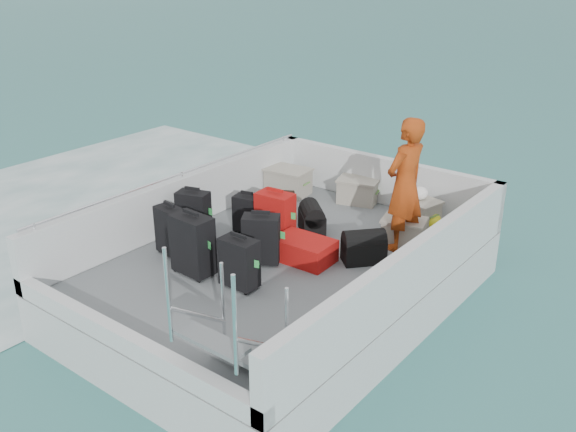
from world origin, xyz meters
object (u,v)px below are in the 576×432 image
object	(u,v)px
suitcase_4	(193,245)
suitcase_7	(261,240)
suitcase_0	(171,232)
suitcase_8	(304,250)
suitcase_1	(194,215)
crate_0	(288,182)
suitcase_6	(239,263)
crate_1	(358,192)
suitcase_5	(275,217)
passenger	(405,185)
crate_2	(417,212)
crate_3	(404,232)
suitcase_2	(247,214)

from	to	relation	value
suitcase_4	suitcase_7	world-z (taller)	suitcase_4
suitcase_0	suitcase_8	size ratio (longest dim) A/B	0.87
suitcase_4	suitcase_1	bearing A→B (deg)	137.96
suitcase_7	crate_0	xyz separation A→B (m)	(-1.21, 2.07, -0.12)
suitcase_0	suitcase_6	world-z (taller)	suitcase_0
crate_0	crate_1	xyz separation A→B (m)	(1.05, 0.36, -0.02)
crate_0	suitcase_5	bearing A→B (deg)	-57.52
suitcase_4	crate_0	xyz separation A→B (m)	(-0.76, 2.77, -0.17)
suitcase_5	passenger	world-z (taller)	passenger
suitcase_8	passenger	world-z (taller)	passenger
suitcase_1	crate_1	distance (m)	2.61
crate_2	crate_3	distance (m)	0.73
suitcase_0	suitcase_1	distance (m)	0.58
suitcase_2	suitcase_7	bearing A→B (deg)	-51.64
suitcase_0	suitcase_5	xyz separation A→B (m)	(0.75, 1.12, 0.01)
crate_3	passenger	xyz separation A→B (m)	(0.03, -0.12, 0.70)
crate_1	suitcase_0	bearing A→B (deg)	-106.50
suitcase_2	crate_0	world-z (taller)	suitcase_2
suitcase_4	crate_2	world-z (taller)	suitcase_4
suitcase_0	crate_1	size ratio (longest dim) A/B	1.11
suitcase_8	passenger	distance (m)	1.49
suitcase_4	passenger	xyz separation A→B (m)	(1.57, 2.14, 0.49)
suitcase_1	crate_2	size ratio (longest dim) A/B	1.15
suitcase_2	crate_3	size ratio (longest dim) A/B	1.00
suitcase_1	crate_2	distance (m)	3.07
suitcase_8	crate_0	size ratio (longest dim) A/B	1.14
suitcase_8	crate_2	world-z (taller)	crate_2
suitcase_0	crate_2	xyz separation A→B (m)	(1.95, 2.77, -0.15)
suitcase_7	suitcase_8	xyz separation A→B (m)	(0.36, 0.38, -0.17)
suitcase_7	suitcase_8	distance (m)	0.55
suitcase_0	suitcase_7	size ratio (longest dim) A/B	1.01
suitcase_0	crate_0	bearing A→B (deg)	101.52
suitcase_8	crate_2	size ratio (longest dim) A/B	1.32
suitcase_7	crate_2	size ratio (longest dim) A/B	1.14
suitcase_2	suitcase_4	distance (m)	1.31
suitcase_4	passenger	world-z (taller)	passenger
suitcase_0	suitcase_6	bearing A→B (deg)	2.69
suitcase_2	suitcase_5	size ratio (longest dim) A/B	0.79
suitcase_8	passenger	bearing A→B (deg)	-37.34
suitcase_5	suitcase_4	bearing A→B (deg)	-102.81
suitcase_0	crate_1	bearing A→B (deg)	81.00
suitcase_5	suitcase_2	bearing A→B (deg)	178.48
suitcase_1	suitcase_2	xyz separation A→B (m)	(0.47, 0.53, -0.05)
suitcase_0	crate_2	bearing A→B (deg)	62.45
suitcase_5	crate_2	bearing A→B (deg)	48.56
suitcase_0	suitcase_5	bearing A→B (deg)	63.81
suitcase_2	crate_3	world-z (taller)	suitcase_2
suitcase_7	crate_1	xyz separation A→B (m)	(-0.16, 2.43, -0.14)
suitcase_8	crate_0	distance (m)	2.32
suitcase_0	crate_3	bearing A→B (deg)	51.87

